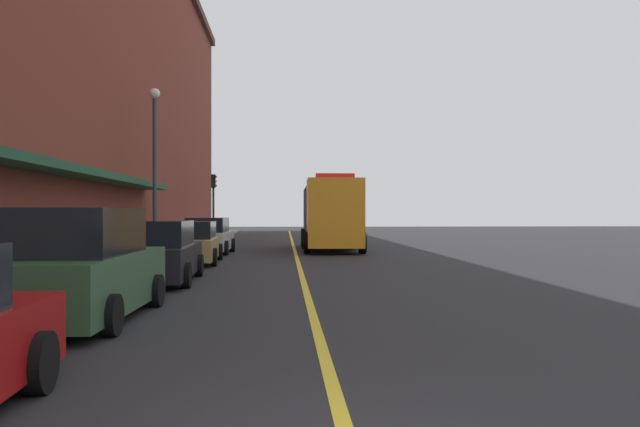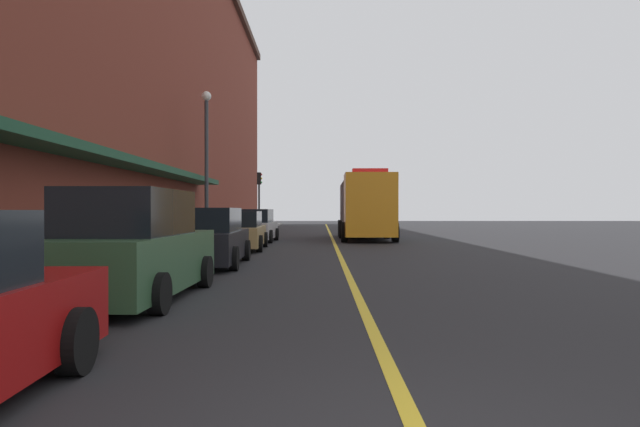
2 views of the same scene
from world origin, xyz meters
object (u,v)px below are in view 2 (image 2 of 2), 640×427
object	(u,v)px
parking_meter_2	(158,228)
parked_car_4	(257,226)
parking_meter_0	(203,223)
parking_meter_1	(228,221)
street_lamp_left	(209,149)
parked_car_2	(211,238)
parked_car_3	(241,231)
parked_car_1	(136,249)
traffic_light_near	(261,190)
utility_truck	(367,208)

from	to	relation	value
parking_meter_2	parked_car_4	bearing A→B (deg)	83.46
parking_meter_0	parking_meter_1	world-z (taller)	same
parking_meter_1	street_lamp_left	bearing A→B (deg)	-108.57
parking_meter_2	street_lamp_left	bearing A→B (deg)	93.45
parking_meter_2	parked_car_2	bearing A→B (deg)	0.15
parked_car_3	parking_meter_2	world-z (taller)	parked_car_3
parked_car_2	parking_meter_0	bearing A→B (deg)	12.70
parked_car_2	street_lamp_left	bearing A→B (deg)	10.39
parked_car_1	traffic_light_near	bearing A→B (deg)	3.59
street_lamp_left	parking_meter_0	bearing A→B (deg)	-81.56
parking_meter_2	parking_meter_1	bearing A→B (deg)	90.00
parked_car_2	parked_car_3	distance (m)	6.44
parking_meter_0	parking_meter_2	distance (m)	5.92
parked_car_1	parked_car_3	xyz separation A→B (m)	(0.03, 12.46, -0.16)
parked_car_4	parking_meter_2	world-z (taller)	parked_car_4
parking_meter_2	parking_meter_0	bearing A→B (deg)	90.00
traffic_light_near	parked_car_3	bearing A→B (deg)	-86.06
parked_car_1	utility_truck	bearing A→B (deg)	-14.36
parked_car_3	parked_car_4	distance (m)	5.59
parked_car_1	parking_meter_2	size ratio (longest dim) A/B	3.65
parked_car_1	parking_meter_0	bearing A→B (deg)	7.89
parked_car_1	parked_car_2	world-z (taller)	parked_car_1
utility_truck	traffic_light_near	world-z (taller)	traffic_light_near
utility_truck	street_lamp_left	bearing A→B (deg)	-58.66
utility_truck	street_lamp_left	size ratio (longest dim) A/B	1.26
street_lamp_left	parked_car_4	bearing A→B (deg)	46.42
parking_meter_0	parking_meter_1	distance (m)	5.83
parking_meter_1	traffic_light_near	size ratio (longest dim) A/B	0.31
parked_car_3	traffic_light_near	distance (m)	19.94
parking_meter_0	street_lamp_left	distance (m)	5.28
parked_car_2	parking_meter_0	xyz separation A→B (m)	(-1.49, 5.91, 0.29)
utility_truck	parking_meter_2	distance (m)	16.25
parked_car_2	traffic_light_near	size ratio (longest dim) A/B	1.12
parked_car_3	traffic_light_near	bearing A→B (deg)	1.98
parked_car_4	parking_meter_2	distance (m)	12.12
parked_car_3	parked_car_1	bearing A→B (deg)	177.90
utility_truck	parking_meter_1	distance (m)	7.71
parked_car_1	utility_truck	size ratio (longest dim) A/B	0.56
parked_car_2	parking_meter_0	distance (m)	6.10
parking_meter_2	parked_car_3	bearing A→B (deg)	77.55
parking_meter_1	street_lamp_left	size ratio (longest dim) A/B	0.19
utility_truck	parking_meter_1	xyz separation A→B (m)	(-7.14, -2.85, -0.67)
parking_meter_1	traffic_light_near	world-z (taller)	traffic_light_near
parked_car_2	parked_car_4	size ratio (longest dim) A/B	1.15
utility_truck	parking_meter_0	size ratio (longest dim) A/B	6.57
parked_car_2	parking_meter_2	bearing A→B (deg)	88.66
parked_car_2	street_lamp_left	xyz separation A→B (m)	(-2.09, 9.95, 3.63)
utility_truck	parking_meter_2	bearing A→B (deg)	-25.63
parking_meter_0	parking_meter_2	world-z (taller)	same
parked_car_2	parked_car_4	xyz separation A→B (m)	(-0.11, 12.04, -0.00)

